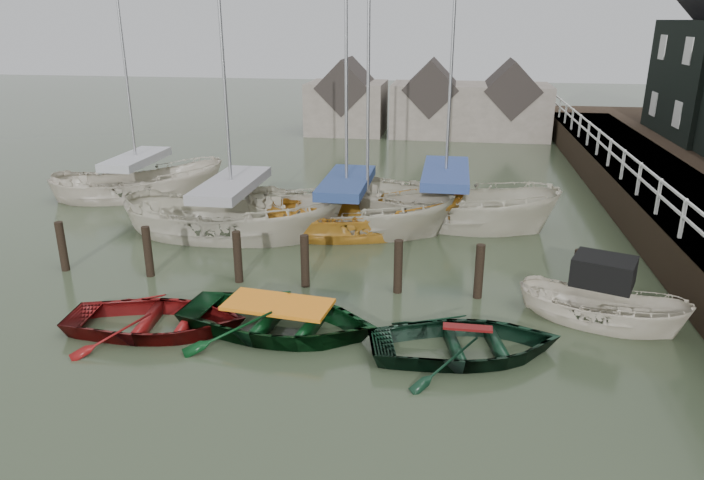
% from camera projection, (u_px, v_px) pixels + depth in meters
% --- Properties ---
extents(ground, '(120.00, 120.00, 0.00)m').
position_uv_depth(ground, '(328.00, 346.00, 13.35)').
color(ground, '#2F3B25').
rests_on(ground, ground).
extents(pier, '(3.04, 32.00, 2.70)m').
position_uv_depth(pier, '(663.00, 204.00, 20.99)').
color(pier, black).
rests_on(pier, ground).
extents(mooring_pilings, '(13.72, 0.22, 1.80)m').
position_uv_depth(mooring_pilings, '(308.00, 268.00, 16.14)').
color(mooring_pilings, black).
rests_on(mooring_pilings, ground).
extents(far_sheds, '(14.00, 4.08, 4.39)m').
position_uv_depth(far_sheds, '(428.00, 103.00, 36.79)').
color(far_sheds, '#665B51').
rests_on(far_sheds, ground).
extents(rowboat_red, '(4.28, 3.27, 0.83)m').
position_uv_depth(rowboat_red, '(158.00, 330.00, 14.00)').
color(rowboat_red, '#620E0E').
rests_on(rowboat_red, ground).
extents(rowboat_green, '(4.81, 3.69, 0.93)m').
position_uv_depth(rowboat_green, '(279.00, 332.00, 13.94)').
color(rowboat_green, black).
rests_on(rowboat_green, ground).
extents(rowboat_dkgreen, '(4.52, 3.65, 0.83)m').
position_uv_depth(rowboat_dkgreen, '(466.00, 355.00, 13.00)').
color(rowboat_dkgreen, black).
rests_on(rowboat_dkgreen, ground).
extents(motorboat, '(3.99, 2.64, 2.24)m').
position_uv_depth(motorboat, '(599.00, 317.00, 14.34)').
color(motorboat, beige).
rests_on(motorboat, ground).
extents(sailboat_a, '(7.31, 2.92, 10.87)m').
position_uv_depth(sailboat_a, '(234.00, 233.00, 20.17)').
color(sailboat_a, '#BBB5A0').
rests_on(sailboat_a, ground).
extents(sailboat_b, '(7.11, 3.03, 11.50)m').
position_uv_depth(sailboat_b, '(347.00, 228.00, 20.63)').
color(sailboat_b, '#BDB8A2').
rests_on(sailboat_b, ground).
extents(sailboat_c, '(6.85, 4.15, 11.52)m').
position_uv_depth(sailboat_c, '(367.00, 232.00, 20.40)').
color(sailboat_c, '#BC7D23').
rests_on(sailboat_c, ground).
extents(sailboat_d, '(7.93, 4.43, 12.98)m').
position_uv_depth(sailboat_d, '(443.00, 220.00, 21.40)').
color(sailboat_d, beige).
rests_on(sailboat_d, ground).
extents(sailboat_e, '(6.86, 4.92, 9.32)m').
position_uv_depth(sailboat_e, '(140.00, 195.00, 24.45)').
color(sailboat_e, beige).
rests_on(sailboat_e, ground).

